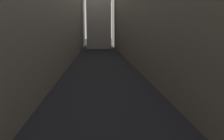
# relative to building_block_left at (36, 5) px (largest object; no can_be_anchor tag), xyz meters

# --- Properties ---
(ground_plane) EXTENTS (264.00, 264.00, 0.00)m
(ground_plane) POSITION_rel_building_block_left_xyz_m (11.48, -2.00, -10.67)
(ground_plane) COLOR black
(building_block_left) EXTENTS (11.97, 108.00, 21.34)m
(building_block_left) POSITION_rel_building_block_left_xyz_m (0.00, 0.00, 0.00)
(building_block_left) COLOR gray
(building_block_left) RESTS_ON ground
(building_block_right) EXTENTS (12.51, 108.00, 19.92)m
(building_block_right) POSITION_rel_building_block_left_xyz_m (23.24, 0.00, -0.71)
(building_block_right) COLOR #756B5B
(building_block_right) RESTS_ON ground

